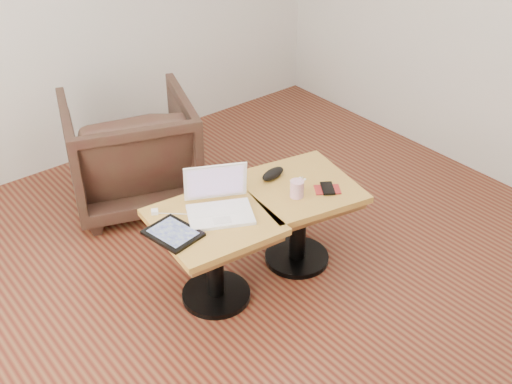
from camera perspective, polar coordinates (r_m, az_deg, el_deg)
room_shell at (r=2.77m, az=0.75°, el=9.02°), size 4.52×4.52×2.71m
side_table_left at (r=3.43m, az=-3.77°, el=-4.23°), size 0.65×0.65×0.54m
side_table_right at (r=3.71m, az=3.85°, el=-1.11°), size 0.70×0.70×0.54m
laptop at (r=3.38m, az=-3.34°, el=-1.04°), size 0.43×0.40×0.24m
tablet at (r=3.26m, az=-7.39°, el=-3.67°), size 0.25×0.29×0.02m
charging_adapter at (r=3.42m, az=-9.00°, el=-1.75°), size 0.05×0.05×0.02m
glasses_case at (r=3.68m, az=1.51°, el=1.64°), size 0.18×0.10×0.05m
striped_cup at (r=3.51m, az=3.66°, el=0.29°), size 0.10×0.10×0.10m
earbuds_tangle at (r=3.67m, az=3.90°, el=1.11°), size 0.08×0.05×0.02m
phone_on_sleeve at (r=3.60m, az=6.37°, el=0.28°), size 0.17×0.16×0.02m
armchair at (r=4.37m, az=-11.09°, el=3.61°), size 1.04×1.06×0.76m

